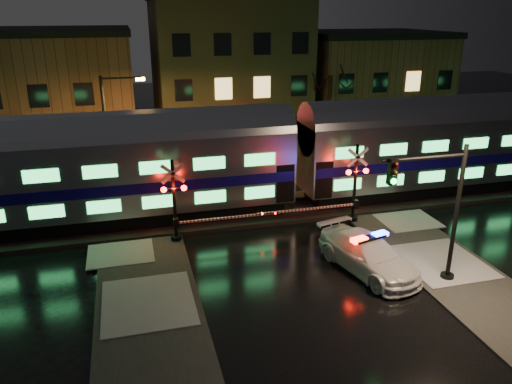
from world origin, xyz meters
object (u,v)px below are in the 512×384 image
crossing_signal_right (349,192)px  streetlight (111,131)px  traffic_light (437,214)px  crossing_signal_left (182,209)px  police_car (368,254)px

crossing_signal_right → streetlight: 13.89m
crossing_signal_right → traffic_light: size_ratio=1.03×
crossing_signal_left → streetlight: streetlight is taller
police_car → crossing_signal_left: crossing_signal_left is taller
police_car → traffic_light: traffic_light is taller
crossing_signal_right → traffic_light: (0.64, -6.66, 1.37)m
crossing_signal_right → streetlight: size_ratio=0.82×
crossing_signal_left → traffic_light: size_ratio=1.00×
crossing_signal_left → streetlight: 7.82m
police_car → streetlight: 16.14m
traffic_light → streetlight: size_ratio=0.80×
crossing_signal_left → streetlight: size_ratio=0.80×
crossing_signal_right → traffic_light: traffic_light is taller
police_car → streetlight: bearing=118.3°
crossing_signal_left → police_car: bearing=-33.7°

